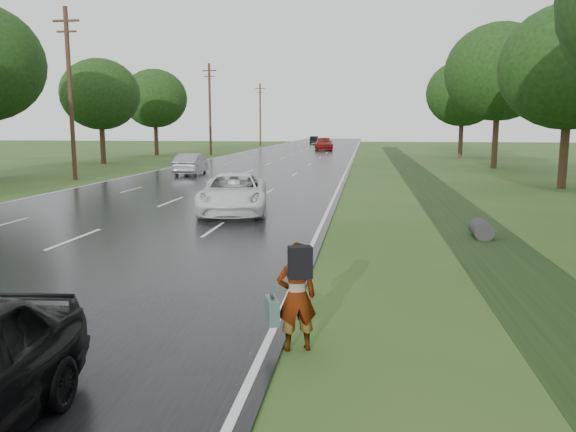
# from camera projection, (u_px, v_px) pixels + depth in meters

# --- Properties ---
(road) EXTENTS (14.00, 180.00, 0.04)m
(road) POSITION_uv_depth(u_px,v_px,m) (278.00, 161.00, 52.09)
(road) COLOR black
(road) RESTS_ON ground
(edge_stripe_east) EXTENTS (0.12, 180.00, 0.01)m
(edge_stripe_east) POSITION_uv_depth(u_px,v_px,m) (351.00, 161.00, 51.16)
(edge_stripe_east) COLOR silver
(edge_stripe_east) RESTS_ON road
(edge_stripe_west) EXTENTS (0.12, 180.00, 0.01)m
(edge_stripe_west) POSITION_uv_depth(u_px,v_px,m) (207.00, 160.00, 53.00)
(edge_stripe_west) COLOR silver
(edge_stripe_west) RESTS_ON road
(center_line) EXTENTS (0.12, 180.00, 0.01)m
(center_line) POSITION_uv_depth(u_px,v_px,m) (278.00, 160.00, 52.08)
(center_line) COLOR silver
(center_line) RESTS_ON road
(drainage_ditch) EXTENTS (2.20, 120.00, 0.56)m
(drainage_ditch) POSITION_uv_depth(u_px,v_px,m) (442.00, 198.00, 24.81)
(drainage_ditch) COLOR black
(drainage_ditch) RESTS_ON ground
(utility_pole_mid) EXTENTS (1.60, 0.26, 10.00)m
(utility_pole_mid) POSITION_uv_depth(u_px,v_px,m) (70.00, 92.00, 32.96)
(utility_pole_mid) COLOR #3D2518
(utility_pole_mid) RESTS_ON ground
(utility_pole_far) EXTENTS (1.60, 0.26, 10.00)m
(utility_pole_far) POSITION_uv_depth(u_px,v_px,m) (210.00, 108.00, 62.29)
(utility_pole_far) COLOR #3D2518
(utility_pole_far) RESTS_ON ground
(utility_pole_distant) EXTENTS (1.60, 0.26, 10.00)m
(utility_pole_distant) POSITION_uv_depth(u_px,v_px,m) (260.00, 113.00, 91.63)
(utility_pole_distant) COLOR #3D2518
(utility_pole_distant) RESTS_ON ground
(tree_east_c) EXTENTS (7.00, 7.00, 9.29)m
(tree_east_c) POSITION_uv_depth(u_px,v_px,m) (571.00, 67.00, 28.10)
(tree_east_c) COLOR #3D2518
(tree_east_c) RESTS_ON ground
(tree_east_d) EXTENTS (8.00, 8.00, 10.76)m
(tree_east_d) POSITION_uv_depth(u_px,v_px,m) (499.00, 72.00, 41.68)
(tree_east_d) COLOR #3D2518
(tree_east_d) RESTS_ON ground
(tree_east_f) EXTENTS (7.20, 7.20, 9.62)m
(tree_east_f) POSITION_uv_depth(u_px,v_px,m) (463.00, 93.00, 55.54)
(tree_east_f) COLOR #3D2518
(tree_east_f) RESTS_ON ground
(tree_west_d) EXTENTS (6.60, 6.60, 8.80)m
(tree_west_d) POSITION_uv_depth(u_px,v_px,m) (100.00, 94.00, 47.23)
(tree_west_d) COLOR #3D2518
(tree_west_d) RESTS_ON ground
(tree_west_f) EXTENTS (7.00, 7.00, 9.29)m
(tree_west_f) POSITION_uv_depth(u_px,v_px,m) (155.00, 99.00, 60.95)
(tree_west_f) COLOR #3D2518
(tree_west_f) RESTS_ON ground
(pedestrian) EXTENTS (0.83, 0.64, 1.59)m
(pedestrian) POSITION_uv_depth(u_px,v_px,m) (295.00, 295.00, 8.01)
(pedestrian) COLOR #A5998C
(pedestrian) RESTS_ON ground
(white_pickup) EXTENTS (3.23, 5.50, 1.44)m
(white_pickup) POSITION_uv_depth(u_px,v_px,m) (233.00, 193.00, 20.67)
(white_pickup) COLOR white
(white_pickup) RESTS_ON road
(silver_sedan) EXTENTS (1.73, 4.27, 1.38)m
(silver_sedan) POSITION_uv_depth(u_px,v_px,m) (191.00, 164.00, 36.86)
(silver_sedan) COLOR gray
(silver_sedan) RESTS_ON road
(far_car_red) EXTENTS (2.90, 5.84, 1.63)m
(far_car_red) POSITION_uv_depth(u_px,v_px,m) (324.00, 144.00, 73.26)
(far_car_red) COLOR maroon
(far_car_red) RESTS_ON road
(far_car_dark) EXTENTS (1.63, 4.13, 1.34)m
(far_car_dark) POSITION_uv_depth(u_px,v_px,m) (314.00, 140.00, 100.06)
(far_car_dark) COLOR black
(far_car_dark) RESTS_ON road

